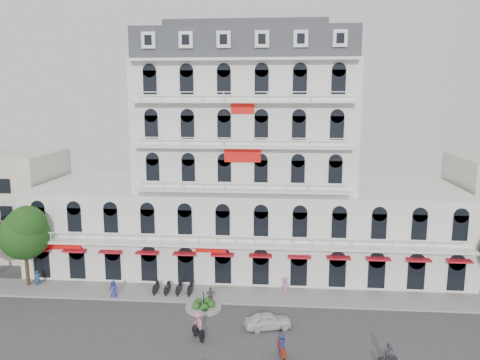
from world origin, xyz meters
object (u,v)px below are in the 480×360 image
object	(u,v)px
rider_center	(198,325)
rider_northeast	(388,356)
rider_east	(282,347)
parked_car	(268,321)

from	to	relation	value
rider_center	rider_northeast	bearing A→B (deg)	40.64
rider_east	rider_northeast	size ratio (longest dim) A/B	0.96
rider_east	rider_center	bearing A→B (deg)	57.94
parked_car	rider_east	xyz separation A→B (m)	(1.10, -4.41, 0.27)
parked_car	rider_center	xyz separation A→B (m)	(-5.31, -2.18, 0.53)
parked_car	rider_east	world-z (taller)	rider_east
rider_east	rider_center	xyz separation A→B (m)	(-6.41, 2.23, 0.26)
rider_northeast	rider_center	distance (m)	13.96
rider_east	rider_center	world-z (taller)	rider_center
rider_east	rider_center	distance (m)	6.79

